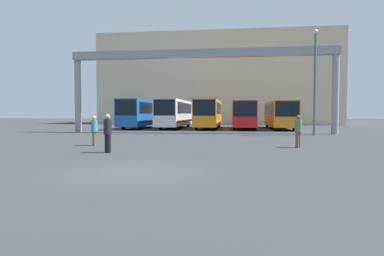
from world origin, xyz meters
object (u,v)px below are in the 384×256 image
object	(u,v)px
lamp_post	(315,78)
bus_slot_1	(175,112)
pedestrian_mid_left	(94,130)
bus_slot_2	(209,112)
bus_slot_4	(280,113)
bus_slot_0	(141,112)
pedestrian_near_center	(108,132)
pedestrian_mid_right	(298,130)
bus_slot_3	(244,113)

from	to	relation	value
lamp_post	bus_slot_1	bearing A→B (deg)	138.70
bus_slot_1	pedestrian_mid_left	distance (m)	22.09
bus_slot_2	bus_slot_4	bearing A→B (deg)	3.81
bus_slot_0	pedestrian_near_center	world-z (taller)	bus_slot_0
bus_slot_4	pedestrian_near_center	size ratio (longest dim) A/B	6.98
bus_slot_0	pedestrian_mid_right	distance (m)	25.65
bus_slot_0	bus_slot_4	xyz separation A→B (m)	(16.11, 0.52, -0.13)
bus_slot_0	pedestrian_near_center	distance (m)	25.18
bus_slot_0	bus_slot_1	distance (m)	4.08
pedestrian_near_center	pedestrian_mid_right	bearing A→B (deg)	53.74
bus_slot_2	bus_slot_3	xyz separation A→B (m)	(4.03, -0.11, -0.11)
bus_slot_2	pedestrian_near_center	bearing A→B (deg)	-95.88
bus_slot_4	pedestrian_near_center	bearing A→B (deg)	-112.88
bus_slot_2	bus_slot_3	distance (m)	4.03
pedestrian_mid_left	lamp_post	size ratio (longest dim) A/B	0.20
pedestrian_mid_left	bus_slot_3	bearing A→B (deg)	-30.18
bus_slot_3	pedestrian_near_center	xyz separation A→B (m)	(-6.55, -24.43, -0.83)
bus_slot_0	pedestrian_near_center	bearing A→B (deg)	-77.31
bus_slot_2	pedestrian_near_center	size ratio (longest dim) A/B	6.36
bus_slot_3	pedestrian_mid_left	size ratio (longest dim) A/B	6.66
pedestrian_near_center	bus_slot_0	bearing A→B (deg)	135.61
bus_slot_2	pedestrian_mid_left	bearing A→B (deg)	-101.99
bus_slot_1	pedestrian_mid_left	xyz separation A→B (m)	(-0.51, -22.06, -1.02)
bus_slot_0	bus_slot_2	world-z (taller)	bus_slot_0
pedestrian_near_center	pedestrian_mid_left	xyz separation A→B (m)	(-2.01, 3.15, -0.06)
pedestrian_near_center	pedestrian_mid_right	distance (m)	9.57
bus_slot_2	pedestrian_mid_left	xyz separation A→B (m)	(-4.54, -21.38, -1.00)
bus_slot_3	pedestrian_mid_left	xyz separation A→B (m)	(-8.57, -21.27, -0.89)
pedestrian_mid_left	lamp_post	xyz separation A→B (m)	(13.92, 10.28, 3.69)
bus_slot_3	lamp_post	bearing A→B (deg)	-64.05
bus_slot_3	pedestrian_mid_left	world-z (taller)	bus_slot_3
pedestrian_near_center	pedestrian_mid_left	size ratio (longest dim) A/B	1.07
bus_slot_2	bus_slot_3	bearing A→B (deg)	-1.56
bus_slot_0	pedestrian_mid_right	bearing A→B (deg)	-55.63
bus_slot_2	lamp_post	size ratio (longest dim) A/B	1.33
bus_slot_0	pedestrian_mid_right	xyz separation A→B (m)	(14.47, -21.15, -1.00)
lamp_post	bus_slot_2	bearing A→B (deg)	130.19
bus_slot_4	bus_slot_2	bearing A→B (deg)	-176.19
bus_slot_0	pedestrian_mid_left	xyz separation A→B (m)	(3.51, -21.40, -1.03)
pedestrian_near_center	pedestrian_mid_left	bearing A→B (deg)	155.49
pedestrian_mid_right	bus_slot_0	bearing A→B (deg)	-103.56
bus_slot_0	pedestrian_mid_left	size ratio (longest dim) A/B	6.81
bus_slot_3	pedestrian_mid_right	xyz separation A→B (m)	(2.39, -21.03, -0.86)
bus_slot_2	lamp_post	distance (m)	14.78
bus_slot_1	lamp_post	bearing A→B (deg)	-41.30
pedestrian_mid_left	bus_slot_0	bearing A→B (deg)	1.07
pedestrian_near_center	lamp_post	size ratio (longest dim) A/B	0.21
bus_slot_2	bus_slot_0	bearing A→B (deg)	179.90
bus_slot_2	bus_slot_4	distance (m)	8.07
bus_slot_3	bus_slot_0	bearing A→B (deg)	179.42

